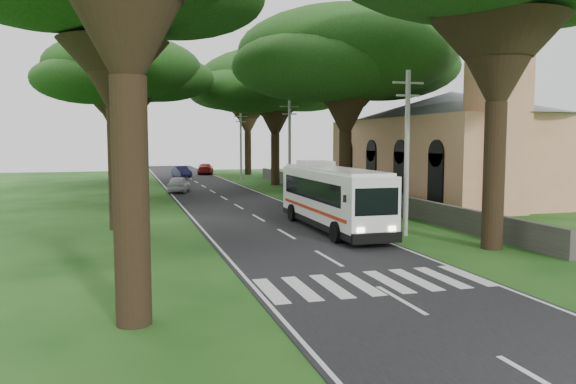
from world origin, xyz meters
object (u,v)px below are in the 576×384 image
at_px(pole_far, 241,144).
at_px(distant_car_b, 181,172).
at_px(church, 452,137).
at_px(distant_car_c, 205,169).
at_px(coach_bus, 332,197).
at_px(pedestrian, 137,227).
at_px(pole_near, 407,150).
at_px(distant_car_a, 179,184).
at_px(pole_mid, 290,146).

xyz_separation_m(pole_far, distant_car_b, (-6.30, 6.46, -3.45)).
xyz_separation_m(church, distant_car_c, (-14.86, 36.42, -4.15)).
distance_m(coach_bus, pedestrian, 10.17).
relative_size(pole_near, distant_car_c, 1.60).
xyz_separation_m(pole_near, coach_bus, (-2.80, 2.77, -2.44)).
distance_m(distant_car_a, distant_car_c, 26.49).
relative_size(coach_bus, distant_car_c, 2.21).
distance_m(pole_near, distant_car_c, 52.14).
bearing_deg(pole_near, coach_bus, 135.28).
bearing_deg(pedestrian, distant_car_b, -16.66).
height_order(pole_near, pole_mid, same).
xyz_separation_m(distant_car_c, pedestrian, (-10.18, -51.43, 0.15)).
bearing_deg(coach_bus, pole_far, 86.28).
distance_m(pole_far, distant_car_a, 16.59).
distance_m(church, pole_near, 19.88).
xyz_separation_m(pole_near, pedestrian, (-12.68, 0.54, -3.28)).
height_order(pole_near, distant_car_c, pole_near).
xyz_separation_m(pole_near, distant_car_c, (-2.50, 51.97, -3.43)).
bearing_deg(pole_far, distant_car_c, 101.80).
xyz_separation_m(pole_near, pole_mid, (0.00, 20.00, 0.00)).
xyz_separation_m(church, pole_near, (-12.36, -15.55, -0.73)).
bearing_deg(distant_car_a, pole_near, 120.81).
xyz_separation_m(pole_mid, distant_car_a, (-8.50, 6.17, -3.43)).
bearing_deg(distant_car_a, pedestrian, 93.55).
relative_size(coach_bus, pedestrian, 6.12).
bearing_deg(pole_near, pole_far, 90.00).
bearing_deg(pole_near, distant_car_b, 97.72).
bearing_deg(pole_far, pole_mid, -90.00).
xyz_separation_m(coach_bus, pedestrian, (-9.88, -2.23, -0.84)).
bearing_deg(pole_far, distant_car_b, 134.27).
bearing_deg(distant_car_b, pole_mid, -89.24).
distance_m(church, pole_far, 27.41).
height_order(pole_far, distant_car_a, pole_far).
height_order(distant_car_a, distant_car_b, distant_car_a).
relative_size(pole_far, distant_car_a, 1.89).
bearing_deg(pole_mid, pedestrian, -123.10).
relative_size(pole_near, distant_car_a, 1.89).
bearing_deg(pole_near, pedestrian, 177.55).
distance_m(pole_mid, pole_far, 20.00).
xyz_separation_m(church, pole_mid, (-12.36, 4.45, -0.73)).
distance_m(pole_mid, distant_car_b, 27.42).
distance_m(pole_mid, distant_car_c, 32.25).
relative_size(pole_mid, pole_far, 1.00).
bearing_deg(pole_far, pedestrian, -107.82).
bearing_deg(church, distant_car_b, 121.12).
relative_size(coach_bus, distant_car_b, 2.61).
bearing_deg(pole_mid, distant_car_a, 144.03).
xyz_separation_m(distant_car_b, pedestrian, (-6.38, -45.92, 0.17)).
relative_size(pole_mid, distant_car_a, 1.89).
bearing_deg(distant_car_a, distant_car_b, -83.37).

